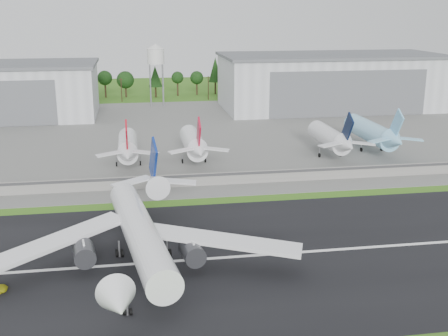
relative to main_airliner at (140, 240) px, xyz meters
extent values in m
plane|color=#285F16|center=(16.71, -9.57, -4.89)|extent=(600.00, 600.00, 0.00)
cube|color=black|center=(16.71, 0.43, -4.84)|extent=(320.00, 60.00, 0.10)
cube|color=white|center=(16.71, 0.43, -4.78)|extent=(220.00, 1.00, 0.02)
cube|color=slate|center=(16.71, 110.43, -4.84)|extent=(320.00, 150.00, 0.10)
cube|color=gray|center=(16.71, 45.43, -3.14)|extent=(240.00, 0.50, 3.50)
cube|color=#38383A|center=(16.71, 45.13, -1.89)|extent=(240.00, 0.12, 0.70)
cube|color=silver|center=(91.71, 155.43, 7.11)|extent=(100.00, 45.00, 24.00)
cube|color=#595B60|center=(91.71, 155.43, 19.71)|extent=(102.00, 47.00, 1.20)
cube|color=#595B60|center=(91.71, 132.78, 5.19)|extent=(70.00, 0.30, 19.68)
cylinder|color=#99999E|center=(8.71, 172.43, 5.11)|extent=(0.50, 0.50, 20.00)
cylinder|color=#99999E|center=(14.71, 178.43, 5.11)|extent=(0.50, 0.50, 20.00)
cylinder|color=silver|center=(11.71, 175.43, 18.61)|extent=(8.00, 8.00, 7.00)
cone|color=silver|center=(11.71, 175.43, 23.31)|extent=(8.40, 8.40, 2.40)
cylinder|color=white|center=(0.06, 0.43, 1.31)|extent=(11.96, 44.38, 5.80)
cone|color=white|center=(-3.47, -24.32, 1.31)|extent=(6.59, 6.76, 5.80)
cone|color=white|center=(3.81, 26.67, 2.51)|extent=(6.73, 9.69, 5.51)
cube|color=navy|center=(3.74, 26.17, 7.81)|extent=(1.84, 9.51, 11.13)
cube|color=white|center=(14.63, -3.67, 0.51)|extent=(28.18, 14.69, 2.65)
cylinder|color=#333338|center=(8.97, -4.38, -1.09)|extent=(4.54, 5.98, 3.80)
cube|color=white|center=(8.69, 25.46, 2.91)|extent=(9.42, 4.70, 0.98)
cube|color=white|center=(-15.07, 0.57, 0.51)|extent=(25.84, 20.94, 2.65)
cylinder|color=#333338|center=(-9.84, -1.69, -1.09)|extent=(4.54, 5.98, 3.80)
cube|color=white|center=(-1.21, 26.88, 2.91)|extent=(9.49, 6.84, 0.98)
cube|color=#99999E|center=(-0.50, -3.53, -3.19)|extent=(14.14, 31.11, 3.20)
cylinder|color=black|center=(-3.97, 4.04, -4.04)|extent=(0.61, 1.54, 1.50)
cylinder|color=silver|center=(-2.18, 70.43, 1.03)|extent=(5.84, 24.00, 5.84)
cone|color=silver|center=(-2.18, 54.93, 2.03)|extent=(5.55, 7.00, 5.55)
cube|color=#B30D1E|center=(-2.18, 55.43, 6.83)|extent=(0.45, 8.59, 10.02)
cylinder|color=#99999E|center=(-5.68, 68.43, -3.39)|extent=(0.32, 0.32, 3.00)
cylinder|color=#99999E|center=(1.32, 68.43, -3.39)|extent=(0.32, 0.32, 3.00)
cylinder|color=black|center=(-5.68, 68.43, -4.09)|extent=(0.40, 1.40, 1.40)
cylinder|color=white|center=(17.44, 70.43, 1.15)|extent=(6.09, 24.00, 6.09)
cone|color=white|center=(17.44, 54.93, 2.15)|extent=(5.79, 7.00, 5.79)
cube|color=#B80E2B|center=(17.44, 55.43, 6.95)|extent=(0.45, 8.59, 10.02)
cylinder|color=#99999E|center=(13.94, 68.43, -3.39)|extent=(0.32, 0.32, 3.00)
cylinder|color=#99999E|center=(20.94, 68.43, -3.39)|extent=(0.32, 0.32, 3.00)
cylinder|color=black|center=(13.94, 68.43, -4.09)|extent=(0.40, 1.40, 1.40)
cylinder|color=silver|center=(60.65, 70.43, 1.18)|extent=(6.16, 24.00, 6.16)
cone|color=silver|center=(60.65, 54.93, 2.18)|extent=(5.85, 7.00, 5.85)
cube|color=black|center=(60.65, 55.43, 6.98)|extent=(0.45, 8.59, 10.02)
cylinder|color=#99999E|center=(57.15, 68.43, -3.39)|extent=(0.32, 0.32, 3.00)
cylinder|color=#99999E|center=(64.15, 68.43, -3.39)|extent=(0.32, 0.32, 3.00)
cylinder|color=black|center=(57.15, 68.43, -4.09)|extent=(0.40, 1.40, 1.40)
cylinder|color=#8DD1F5|center=(76.66, 75.43, 1.39)|extent=(6.56, 30.00, 6.56)
cone|color=#8DD1F5|center=(76.66, 56.93, 2.39)|extent=(6.23, 7.00, 6.23)
cube|color=#78C5F6|center=(76.66, 57.43, 7.19)|extent=(0.45, 8.59, 10.02)
cylinder|color=#99999E|center=(73.16, 73.43, -3.39)|extent=(0.32, 0.32, 3.00)
cylinder|color=#99999E|center=(80.16, 73.43, -3.39)|extent=(0.32, 0.32, 3.00)
cylinder|color=black|center=(73.16, 73.43, -4.09)|extent=(0.40, 1.40, 1.40)
camera|label=1|loc=(-0.38, -95.15, 40.33)|focal=45.00mm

